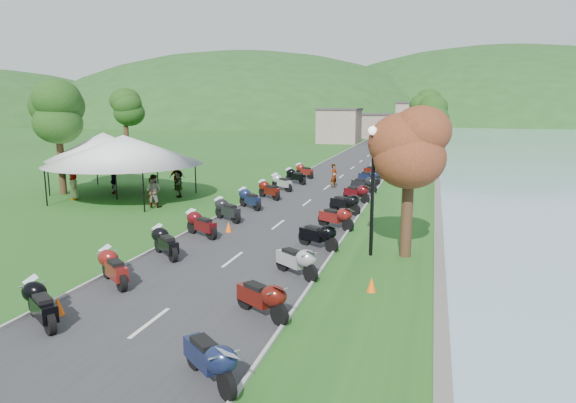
% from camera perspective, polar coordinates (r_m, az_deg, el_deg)
% --- Properties ---
extents(road, '(7.00, 120.00, 0.02)m').
position_cam_1_polar(road, '(42.54, 5.95, 2.79)').
color(road, '#333336').
rests_on(road, ground).
extents(hills_backdrop, '(360.00, 120.00, 76.00)m').
position_cam_1_polar(hills_backdrop, '(201.74, 13.89, 8.75)').
color(hills_backdrop, '#285621').
rests_on(hills_backdrop, ground).
extents(far_building, '(18.00, 16.00, 5.00)m').
position_cam_1_polar(far_building, '(87.07, 9.83, 8.36)').
color(far_building, gray).
rests_on(far_building, ground).
extents(moto_row_left, '(2.60, 44.64, 1.10)m').
position_cam_1_polar(moto_row_left, '(21.81, -11.49, -3.51)').
color(moto_row_left, '#331411').
rests_on(moto_row_left, ground).
extents(moto_row_right, '(2.60, 49.08, 1.10)m').
position_cam_1_polar(moto_row_right, '(29.72, 7.05, 0.40)').
color(moto_row_right, '#331411').
rests_on(moto_row_right, ground).
extents(vendor_tent_main, '(6.43, 6.43, 4.00)m').
position_cam_1_polar(vendor_tent_main, '(33.48, -17.67, 3.64)').
color(vendor_tent_main, silver).
rests_on(vendor_tent_main, ground).
extents(vendor_tent_side, '(5.02, 5.02, 4.00)m').
position_cam_1_polar(vendor_tent_side, '(36.92, -19.69, 4.13)').
color(vendor_tent_side, silver).
rests_on(vendor_tent_side, ground).
extents(tree_park_left, '(3.20, 3.20, 8.90)m').
position_cam_1_polar(tree_park_left, '(36.63, -24.17, 7.63)').
color(tree_park_left, '#244F17').
rests_on(tree_park_left, ground).
extents(tree_lakeside, '(2.46, 2.46, 6.82)m').
position_cam_1_polar(tree_lakeside, '(19.94, 13.28, 3.46)').
color(tree_lakeside, '#244F17').
rests_on(tree_lakeside, ground).
extents(pedestrian_a, '(0.70, 0.74, 1.64)m').
position_cam_1_polar(pedestrian_a, '(31.23, -14.80, -0.40)').
color(pedestrian_a, slate).
rests_on(pedestrian_a, ground).
extents(pedestrian_b, '(0.97, 0.58, 1.92)m').
position_cam_1_polar(pedestrian_b, '(30.62, -14.64, -0.62)').
color(pedestrian_b, slate).
rests_on(pedestrian_b, ground).
extents(pedestrian_c, '(1.15, 1.25, 1.86)m').
position_cam_1_polar(pedestrian_c, '(36.15, -18.84, 0.85)').
color(pedestrian_c, slate).
rests_on(pedestrian_c, ground).
extents(traffic_cone_near, '(0.35, 0.35, 0.55)m').
position_cam_1_polar(traffic_cone_near, '(16.01, -24.20, -10.56)').
color(traffic_cone_near, '#F2590C').
rests_on(traffic_cone_near, ground).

